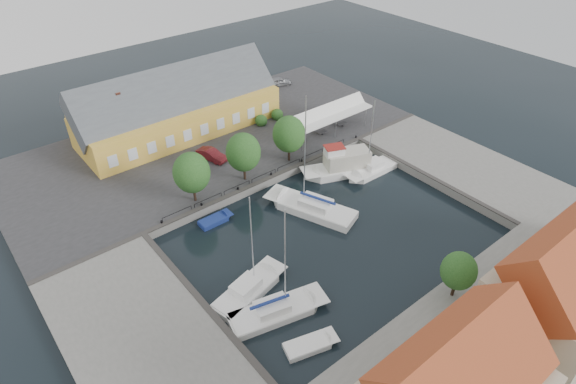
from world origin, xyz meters
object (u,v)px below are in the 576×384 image
(launch_sw, at_px, (310,346))
(west_boat_d, at_px, (276,312))
(car_red, at_px, (212,155))
(east_boat_a, at_px, (371,171))
(car_silver, at_px, (279,82))
(west_boat_c, at_px, (249,291))
(trawler, at_px, (343,166))
(launch_nw, at_px, (215,221))
(center_sailboat, at_px, (312,209))
(warehouse, at_px, (174,109))
(tent_canopy, at_px, (327,115))

(launch_sw, bearing_deg, west_boat_d, 91.87)
(car_red, distance_m, east_boat_a, 20.89)
(car_silver, relative_size, west_boat_c, 0.37)
(trawler, height_order, launch_nw, trawler)
(car_silver, distance_m, center_sailboat, 34.09)
(trawler, xyz_separation_m, launch_sw, (-20.77, -17.46, -0.93))
(trawler, height_order, east_boat_a, east_boat_a)
(car_silver, xyz_separation_m, trawler, (-9.48, -25.41, -0.70))
(warehouse, relative_size, east_boat_a, 2.59)
(warehouse, xyz_separation_m, center_sailboat, (3.64, -25.50, -4.07))
(car_silver, distance_m, car_red, 25.45)
(west_boat_c, relative_size, west_boat_d, 0.92)
(tent_canopy, bearing_deg, car_silver, 74.17)
(warehouse, bearing_deg, launch_nw, -106.93)
(car_silver, relative_size, launch_nw, 1.06)
(tent_canopy, xyz_separation_m, center_sailboat, (-12.95, -11.64, -3.32))
(trawler, xyz_separation_m, east_boat_a, (2.96, -2.24, -0.75))
(car_red, height_order, west_boat_d, west_boat_d)
(west_boat_c, bearing_deg, trawler, 23.38)
(tent_canopy, height_order, car_red, tent_canopy)
(warehouse, distance_m, launch_nw, 21.39)
(center_sailboat, height_order, west_boat_c, center_sailboat)
(launch_nw, bearing_deg, west_boat_c, -106.02)
(tent_canopy, xyz_separation_m, east_boat_a, (-1.60, -10.30, -3.42))
(launch_sw, bearing_deg, center_sailboat, 48.27)
(center_sailboat, distance_m, launch_sw, 18.59)
(car_red, distance_m, trawler, 17.17)
(west_boat_c, bearing_deg, car_silver, 48.35)
(car_silver, distance_m, launch_sw, 52.49)
(trawler, bearing_deg, launch_nw, 174.09)
(trawler, relative_size, launch_nw, 2.61)
(warehouse, bearing_deg, car_red, -90.88)
(warehouse, relative_size, tent_canopy, 2.04)
(east_boat_a, bearing_deg, launch_nw, 168.95)
(west_boat_c, bearing_deg, east_boat_a, 16.02)
(car_silver, distance_m, east_boat_a, 28.45)
(center_sailboat, bearing_deg, car_silver, 58.35)
(tent_canopy, distance_m, east_boat_a, 10.97)
(car_silver, distance_m, launch_nw, 36.32)
(west_boat_c, distance_m, launch_nw, 11.54)
(east_boat_a, height_order, west_boat_c, west_boat_c)
(tent_canopy, height_order, west_boat_c, west_boat_c)
(trawler, xyz_separation_m, west_boat_d, (-20.92, -12.91, -0.75))
(east_boat_a, bearing_deg, center_sailboat, -173.25)
(tent_canopy, bearing_deg, trawler, -119.49)
(car_silver, bearing_deg, warehouse, 115.95)
(launch_nw, bearing_deg, car_silver, 40.44)
(west_boat_c, relative_size, launch_nw, 2.86)
(car_red, bearing_deg, west_boat_d, -126.07)
(center_sailboat, relative_size, west_boat_d, 1.20)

